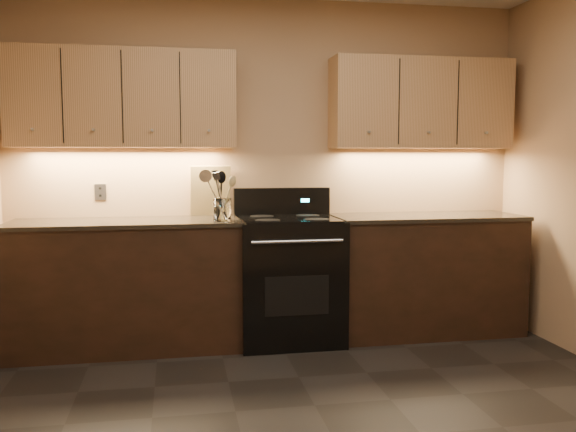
{
  "coord_description": "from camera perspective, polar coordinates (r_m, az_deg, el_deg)",
  "views": [
    {
      "loc": [
        -0.75,
        -2.75,
        1.39
      ],
      "look_at": [
        0.03,
        1.45,
        0.97
      ],
      "focal_mm": 38.0,
      "sensor_mm": 36.0,
      "label": 1
    }
  ],
  "objects": [
    {
      "name": "wall_back",
      "position": [
        4.81,
        -1.6,
        4.58
      ],
      "size": [
        4.0,
        0.04,
        2.6
      ],
      "primitive_type": "cube",
      "color": "tan",
      "rests_on": "ground"
    },
    {
      "name": "counter_left",
      "position": [
        4.56,
        -14.83,
        -6.23
      ],
      "size": [
        1.62,
        0.62,
        0.93
      ],
      "color": "black",
      "rests_on": "ground"
    },
    {
      "name": "counter_right",
      "position": [
        4.94,
        12.69,
        -5.27
      ],
      "size": [
        1.46,
        0.62,
        0.93
      ],
      "color": "black",
      "rests_on": "ground"
    },
    {
      "name": "stove",
      "position": [
        4.6,
        0.03,
        -5.77
      ],
      "size": [
        0.76,
        0.68,
        1.14
      ],
      "color": "black",
      "rests_on": "ground"
    },
    {
      "name": "upper_cab_left",
      "position": [
        4.64,
        -15.11,
        10.53
      ],
      "size": [
        1.6,
        0.3,
        0.7
      ],
      "primitive_type": "cube",
      "color": "tan",
      "rests_on": "wall_back"
    },
    {
      "name": "upper_cab_right",
      "position": [
        5.01,
        12.34,
        10.22
      ],
      "size": [
        1.44,
        0.3,
        0.7
      ],
      "primitive_type": "cube",
      "color": "tan",
      "rests_on": "wall_back"
    },
    {
      "name": "outlet_plate",
      "position": [
        4.79,
        -17.15,
        2.17
      ],
      "size": [
        0.08,
        0.01,
        0.12
      ],
      "primitive_type": "cube",
      "color": "#B2B5BA",
      "rests_on": "wall_back"
    },
    {
      "name": "utensil_crock",
      "position": [
        4.35,
        -6.17,
        0.52
      ],
      "size": [
        0.16,
        0.16,
        0.16
      ],
      "color": "white",
      "rests_on": "counter_left"
    },
    {
      "name": "cutting_board",
      "position": [
        4.73,
        -7.28,
        2.35
      ],
      "size": [
        0.31,
        0.11,
        0.39
      ],
      "primitive_type": "cube",
      "rotation": [
        0.18,
        0.0,
        0.08
      ],
      "color": "tan",
      "rests_on": "counter_left"
    },
    {
      "name": "wooden_spoon",
      "position": [
        4.33,
        -6.42,
        1.81
      ],
      "size": [
        0.17,
        0.11,
        0.32
      ],
      "primitive_type": null,
      "rotation": [
        -0.1,
        0.37,
        0.14
      ],
      "color": "tan",
      "rests_on": "utensil_crock"
    },
    {
      "name": "black_spoon",
      "position": [
        4.37,
        -6.43,
        1.97
      ],
      "size": [
        0.08,
        0.13,
        0.34
      ],
      "primitive_type": null,
      "rotation": [
        0.19,
        0.06,
        -0.08
      ],
      "color": "black",
      "rests_on": "utensil_crock"
    },
    {
      "name": "black_turner",
      "position": [
        4.33,
        -5.95,
        2.2
      ],
      "size": [
        0.16,
        0.2,
        0.38
      ],
      "primitive_type": null,
      "rotation": [
        -0.33,
        -0.12,
        0.21
      ],
      "color": "black",
      "rests_on": "utensil_crock"
    },
    {
      "name": "steel_spatula",
      "position": [
        4.35,
        -5.85,
        2.09
      ],
      "size": [
        0.17,
        0.16,
        0.37
      ],
      "primitive_type": null,
      "rotation": [
        0.22,
        -0.16,
        -0.27
      ],
      "color": "silver",
      "rests_on": "utensil_crock"
    },
    {
      "name": "steel_skimmer",
      "position": [
        4.33,
        -5.88,
        2.11
      ],
      "size": [
        0.23,
        0.11,
        0.37
      ],
      "primitive_type": null,
      "rotation": [
        0.05,
        -0.43,
        -0.03
      ],
      "color": "silver",
      "rests_on": "utensil_crock"
    }
  ]
}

